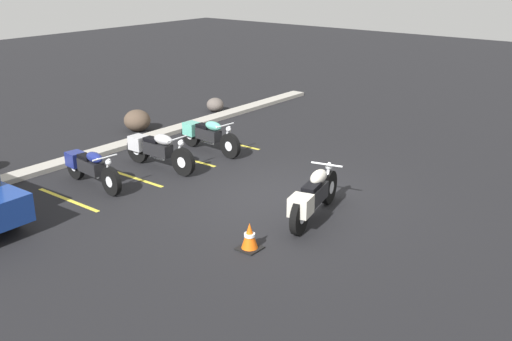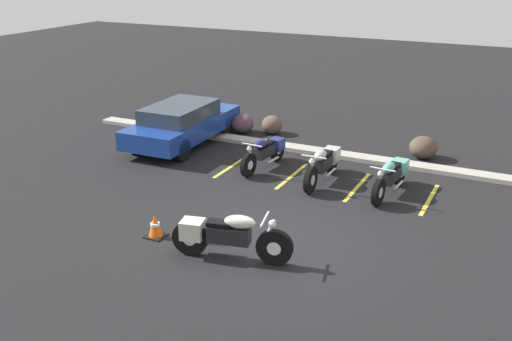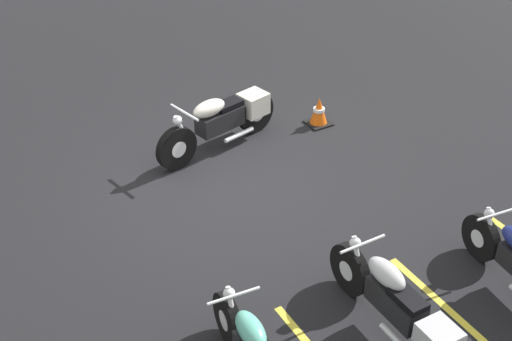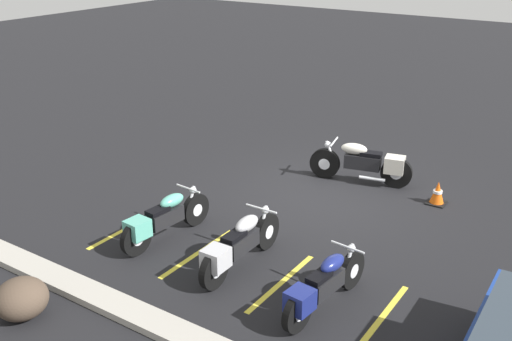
% 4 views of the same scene
% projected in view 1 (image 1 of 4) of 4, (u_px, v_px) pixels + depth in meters
% --- Properties ---
extents(ground, '(60.00, 60.00, 0.00)m').
position_uv_depth(ground, '(282.00, 200.00, 12.99)').
color(ground, black).
extents(motorcycle_cream_featured, '(2.38, 0.89, 0.95)m').
position_uv_depth(motorcycle_cream_featured, '(313.00, 196.00, 11.84)').
color(motorcycle_cream_featured, black).
rests_on(motorcycle_cream_featured, ground).
extents(parked_bike_0, '(0.63, 2.17, 0.85)m').
position_uv_depth(parked_bike_0, '(90.00, 167.00, 13.67)').
color(parked_bike_0, black).
rests_on(parked_bike_0, ground).
extents(parked_bike_1, '(0.65, 2.31, 0.91)m').
position_uv_depth(parked_bike_1, '(156.00, 149.00, 14.83)').
color(parked_bike_1, black).
rests_on(parked_bike_1, ground).
extents(parked_bike_2, '(0.62, 2.22, 0.87)m').
position_uv_depth(parked_bike_2, '(207.00, 134.00, 16.13)').
color(parked_bike_2, black).
rests_on(parked_bike_2, ground).
extents(concrete_curb, '(18.00, 0.50, 0.12)m').
position_uv_depth(concrete_curb, '(112.00, 148.00, 16.32)').
color(concrete_curb, '#A8A399').
rests_on(concrete_curb, ground).
extents(landscape_rock_0, '(0.84, 0.85, 0.47)m').
position_uv_depth(landscape_rock_0, '(215.00, 105.00, 20.37)').
color(landscape_rock_0, '#5A514B').
rests_on(landscape_rock_0, ground).
extents(landscape_rock_1, '(0.99, 1.01, 0.65)m').
position_uv_depth(landscape_rock_1, '(137.00, 120.00, 18.07)').
color(landscape_rock_1, '#4E3E31').
rests_on(landscape_rock_1, ground).
extents(traffic_cone, '(0.40, 0.40, 0.51)m').
position_uv_depth(traffic_cone, '(250.00, 237.00, 10.71)').
color(traffic_cone, black).
rests_on(traffic_cone, ground).
extents(stall_line_0, '(0.10, 2.10, 0.00)m').
position_uv_depth(stall_line_0, '(68.00, 200.00, 12.99)').
color(stall_line_0, gold).
rests_on(stall_line_0, ground).
extents(stall_line_1, '(0.10, 2.10, 0.00)m').
position_uv_depth(stall_line_1, '(132.00, 177.00, 14.33)').
color(stall_line_1, gold).
rests_on(stall_line_1, ground).
extents(stall_line_2, '(0.10, 2.10, 0.00)m').
position_uv_depth(stall_line_2, '(185.00, 158.00, 15.66)').
color(stall_line_2, gold).
rests_on(stall_line_2, ground).
extents(stall_line_3, '(0.10, 2.10, 0.00)m').
position_uv_depth(stall_line_3, '(230.00, 143.00, 17.00)').
color(stall_line_3, gold).
rests_on(stall_line_3, ground).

